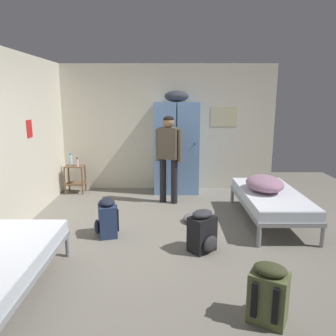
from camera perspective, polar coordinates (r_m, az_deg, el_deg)
name	(u,v)px	position (r m, az deg, el deg)	size (l,w,h in m)	color
ground_plane	(168,237)	(4.75, -0.02, -11.94)	(8.21, 8.21, 0.00)	slate
room_backdrop	(99,135)	(5.71, -11.94, 5.55)	(4.50, 5.19, 2.61)	beige
locker_bank	(178,146)	(6.69, 1.73, 3.85)	(0.90, 0.55, 2.07)	#6B93C6
shelf_unit	(77,176)	(7.02, -15.57, -1.39)	(0.38, 0.30, 0.57)	brown
bed_right	(272,199)	(5.43, 17.68, -5.09)	(0.90, 1.90, 0.49)	gray
bedding_heap	(266,183)	(5.41, 16.72, -2.59)	(0.57, 0.78, 0.24)	gray
person_traveler	(170,151)	(5.99, 0.38, 2.90)	(0.48, 0.32, 1.61)	black
water_bottle	(72,160)	(6.99, -16.31, 1.36)	(0.07, 0.07, 0.25)	#B2DBEA
lotion_bottle	(79,162)	(6.90, -15.24, 0.97)	(0.06, 0.06, 0.18)	beige
backpack_black	(204,232)	(4.29, 6.30, -11.00)	(0.41, 0.42, 0.55)	black
backpack_navy	(108,218)	(4.78, -10.34, -8.60)	(0.39, 0.37, 0.55)	navy
backpack_olive	(270,294)	(3.20, 17.36, -20.20)	(0.40, 0.41, 0.55)	#566038
clothes_pile_grey	(200,218)	(5.28, 5.62, -8.65)	(0.48, 0.43, 0.13)	slate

